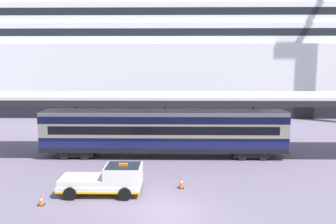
# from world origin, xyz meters

# --- Properties ---
(ground_plane) EXTENTS (400.00, 400.00, 0.00)m
(ground_plane) POSITION_xyz_m (0.00, 0.00, 0.00)
(ground_plane) COLOR slate
(cruise_ship) EXTENTS (125.70, 31.42, 36.90)m
(cruise_ship) POSITION_xyz_m (1.51, 48.55, 12.05)
(cruise_ship) COLOR black
(cruise_ship) RESTS_ON ground
(platform_canopy) EXTENTS (42.68, 6.28, 5.53)m
(platform_canopy) POSITION_xyz_m (-0.63, 12.12, 5.31)
(platform_canopy) COLOR silver
(platform_canopy) RESTS_ON ground
(train_carriage) EXTENTS (21.17, 2.81, 4.11)m
(train_carriage) POSITION_xyz_m (-0.63, 11.71, 2.30)
(train_carriage) COLOR black
(train_carriage) RESTS_ON ground
(service_truck) EXTENTS (5.20, 2.25, 2.02)m
(service_truck) POSITION_xyz_m (-3.84, 2.77, 0.99)
(service_truck) COLOR silver
(service_truck) RESTS_ON ground
(traffic_cone_near) EXTENTS (0.36, 0.36, 0.77)m
(traffic_cone_near) POSITION_xyz_m (0.76, 3.91, 0.38)
(traffic_cone_near) COLOR black
(traffic_cone_near) RESTS_ON ground
(traffic_cone_mid) EXTENTS (0.36, 0.36, 0.60)m
(traffic_cone_mid) POSITION_xyz_m (-7.50, 0.99, 0.29)
(traffic_cone_mid) COLOR black
(traffic_cone_mid) RESTS_ON ground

